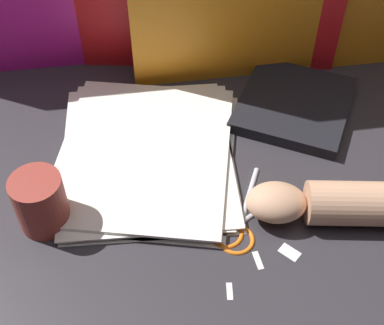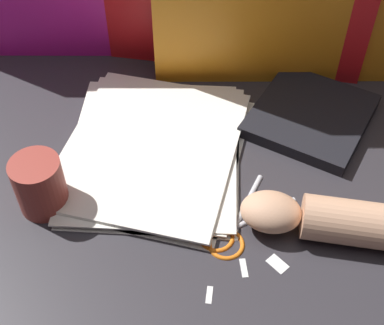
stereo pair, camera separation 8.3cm
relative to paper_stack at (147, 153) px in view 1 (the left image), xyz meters
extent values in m
plane|color=#2D2B30|center=(0.09, -0.08, -0.01)|extent=(6.00, 6.00, 0.00)
cube|color=white|center=(0.00, 0.00, -0.01)|extent=(0.32, 0.37, 0.00)
cube|color=white|center=(0.01, 0.00, 0.00)|extent=(0.32, 0.37, 0.00)
cube|color=white|center=(0.00, 0.01, 0.00)|extent=(0.29, 0.35, 0.00)
cube|color=white|center=(0.00, 0.00, 0.00)|extent=(0.32, 0.37, 0.00)
cube|color=white|center=(0.00, 0.00, 0.00)|extent=(0.32, 0.37, 0.00)
cube|color=white|center=(0.00, 0.00, 0.01)|extent=(0.32, 0.37, 0.00)
cube|color=black|center=(0.27, 0.12, 0.00)|extent=(0.26, 0.27, 0.02)
sphere|color=silver|center=(0.15, -0.14, 0.00)|extent=(0.01, 0.01, 0.01)
cylinder|color=silver|center=(0.17, -0.09, 0.00)|extent=(0.04, 0.11, 0.01)
torus|color=orange|center=(0.15, -0.17, 0.00)|extent=(0.07, 0.07, 0.01)
cylinder|color=silver|center=(0.20, -0.10, 0.00)|extent=(0.10, 0.08, 0.01)
torus|color=orange|center=(0.13, -0.16, 0.00)|extent=(0.08, 0.08, 0.01)
cylinder|color=tan|center=(0.34, -0.13, 0.03)|extent=(0.18, 0.07, 0.07)
ellipsoid|color=tan|center=(0.21, -0.13, 0.03)|extent=(0.09, 0.07, 0.05)
cube|color=white|center=(0.18, -0.21, -0.01)|extent=(0.02, 0.03, 0.00)
cube|color=white|center=(0.22, -0.19, -0.01)|extent=(0.04, 0.03, 0.00)
cube|color=white|center=(0.13, -0.26, -0.01)|extent=(0.01, 0.03, 0.00)
cylinder|color=#99382D|center=(-0.15, -0.14, 0.04)|extent=(0.08, 0.08, 0.09)
camera|label=1|loc=(0.08, -0.63, 0.66)|focal=50.00mm
camera|label=2|loc=(0.16, -0.63, 0.66)|focal=50.00mm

